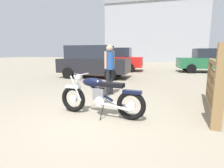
% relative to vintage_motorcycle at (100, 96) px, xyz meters
% --- Properties ---
extents(ground_plane, '(80.00, 80.00, 0.00)m').
position_rel_vintage_motorcycle_xyz_m(ground_plane, '(0.04, -0.32, -0.45)').
color(ground_plane, gray).
extents(vintage_motorcycle, '(2.08, 0.63, 0.94)m').
position_rel_vintage_motorcycle_xyz_m(vintage_motorcycle, '(0.00, 0.00, 0.00)').
color(vintage_motorcycle, black).
rests_on(vintage_motorcycle, ground_plane).
extents(timber_gate, '(0.37, 2.54, 1.60)m').
position_rel_vintage_motorcycle_xyz_m(timber_gate, '(2.44, 0.90, 0.25)').
color(timber_gate, olive).
rests_on(timber_gate, ground_plane).
extents(bystander, '(0.30, 0.43, 1.66)m').
position_rel_vintage_motorcycle_xyz_m(bystander, '(-0.45, 1.99, 0.57)').
color(bystander, black).
rests_on(bystander, ground_plane).
extents(red_hatchback_near, '(4.40, 2.36, 1.67)m').
position_rel_vintage_motorcycle_xyz_m(red_hatchback_near, '(3.96, 10.71, 0.38)').
color(red_hatchback_near, black).
rests_on(red_hatchback_near, ground_plane).
extents(white_estate_far, '(4.86, 2.35, 1.74)m').
position_rel_vintage_motorcycle_xyz_m(white_estate_far, '(-3.05, 9.65, 0.49)').
color(white_estate_far, black).
rests_on(white_estate_far, ground_plane).
extents(blue_hatchback_right, '(3.96, 1.94, 1.78)m').
position_rel_vintage_motorcycle_xyz_m(blue_hatchback_right, '(-2.75, 5.71, 0.47)').
color(blue_hatchback_right, black).
rests_on(blue_hatchback_right, ground_plane).
extents(industrial_building, '(14.94, 13.88, 8.76)m').
position_rel_vintage_motorcycle_xyz_m(industrial_building, '(-1.47, 29.09, 3.94)').
color(industrial_building, '#9EA0A8').
rests_on(industrial_building, ground_plane).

